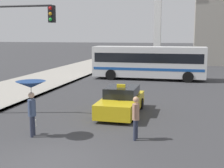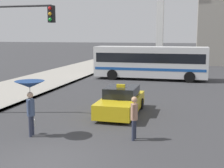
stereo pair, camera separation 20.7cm
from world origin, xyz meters
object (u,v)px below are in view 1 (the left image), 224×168
Objects in this scene: taxi at (121,101)px; city_bus at (149,61)px; pedestrian_man at (136,115)px; traffic_light at (11,36)px; pedestrian_with_umbrella at (31,91)px.

taxi is 0.43× the size of city_bus.
pedestrian_man is 0.30× the size of traffic_light.
taxi is at bearing 0.59° from city_bus.
pedestrian_man is at bearing 110.02° from taxi.
city_bus is 17.03m from pedestrian_man.
pedestrian_with_umbrella is 0.39× the size of traffic_light.
traffic_light reaches higher than pedestrian_man.
taxi is 4.15m from pedestrian_man.
city_bus is at bearing 70.99° from traffic_light.
city_bus reaches higher than taxi.
pedestrian_man is (1.42, -3.88, 0.37)m from taxi.
traffic_light is (-6.68, 2.30, 3.02)m from pedestrian_man.
pedestrian_man is at bearing -85.71° from pedestrian_with_umbrella.
traffic_light is at bearing 37.24° from pedestrian_with_umbrella.
pedestrian_man is 7.68m from traffic_light.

